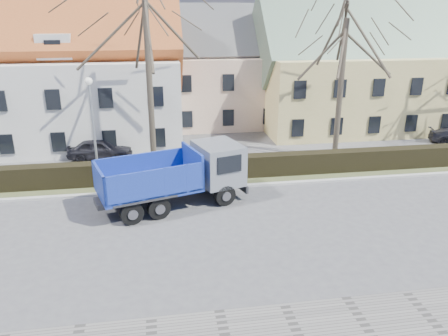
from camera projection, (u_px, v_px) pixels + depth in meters
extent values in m
plane|color=#4C4C4F|center=(200.00, 228.00, 20.07)|extent=(120.00, 120.00, 0.00)
cube|color=#AAA9A6|center=(191.00, 189.00, 24.32)|extent=(80.00, 0.30, 0.12)
cube|color=#444C2B|center=(189.00, 179.00, 25.80)|extent=(80.00, 3.00, 0.10)
cube|color=black|center=(189.00, 170.00, 25.41)|extent=(60.00, 0.90, 1.30)
imported|color=black|center=(100.00, 149.00, 29.06)|extent=(4.38, 2.20, 1.43)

